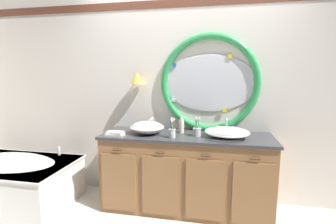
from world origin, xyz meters
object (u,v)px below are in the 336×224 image
folded_hand_towel (115,134)px  toothbrush_holder_right (197,131)px  bathtub (12,178)px  sink_basin_right (227,132)px  soap_dispenser (181,126)px  sink_basin_left (147,127)px  toothbrush_holder_left (172,132)px

folded_hand_towel → toothbrush_holder_right: bearing=10.4°
toothbrush_holder_right → bathtub: bearing=-173.5°
sink_basin_right → soap_dispenser: (-0.50, 0.11, 0.02)m
sink_basin_right → folded_hand_towel: bearing=-172.3°
bathtub → folded_hand_towel: folded_hand_towel is taller
sink_basin_left → soap_dispenser: soap_dispenser is taller
sink_basin_left → sink_basin_right: (0.87, 0.00, -0.01)m
toothbrush_holder_right → sink_basin_right: bearing=0.1°
soap_dispenser → folded_hand_towel: (-0.69, -0.27, -0.06)m
sink_basin_left → soap_dispenser: size_ratio=2.14×
sink_basin_left → toothbrush_holder_left: (0.31, -0.13, -0.01)m
bathtub → sink_basin_left: (1.61, 0.25, 0.63)m
sink_basin_right → toothbrush_holder_left: 0.58m
sink_basin_left → soap_dispenser: (0.37, 0.11, 0.01)m
sink_basin_left → bathtub: bearing=-171.3°
toothbrush_holder_right → soap_dispenser: size_ratio=1.17×
toothbrush_holder_left → toothbrush_holder_right: (0.25, 0.13, -0.01)m
toothbrush_holder_left → folded_hand_towel: (-0.62, -0.03, -0.04)m
sink_basin_left → sink_basin_right: size_ratio=0.82×
toothbrush_holder_right → soap_dispenser: bearing=149.3°
bathtub → sink_basin_right: (2.48, 0.25, 0.61)m
toothbrush_holder_right → folded_hand_towel: toothbrush_holder_right is taller
bathtub → sink_basin_right: size_ratio=3.13×
sink_basin_right → folded_hand_towel: size_ratio=2.50×
toothbrush_holder_right → folded_hand_towel: (-0.87, -0.16, -0.03)m
toothbrush_holder_left → soap_dispenser: (0.06, 0.24, 0.02)m
soap_dispenser → folded_hand_towel: size_ratio=0.96×
sink_basin_right → soap_dispenser: 0.51m
sink_basin_left → toothbrush_holder_right: 0.56m
soap_dispenser → folded_hand_towel: 0.74m
bathtub → soap_dispenser: soap_dispenser is taller
soap_dispenser → sink_basin_right: bearing=-12.3°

